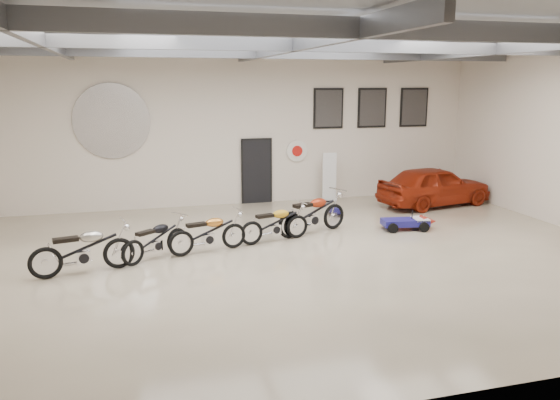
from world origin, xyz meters
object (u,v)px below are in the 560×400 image
object	(u,v)px
motorcycle_black	(155,239)
motorcycle_gold	(208,232)
go_kart	(410,220)
vintage_car	(434,186)
motorcycle_red	(312,213)
banner_stand	(329,176)
motorcycle_silver	(83,249)
motorcycle_yellow	(275,223)

from	to	relation	value
motorcycle_black	motorcycle_gold	bearing A→B (deg)	-29.01
go_kart	vintage_car	world-z (taller)	vintage_car
motorcycle_red	go_kart	size ratio (longest dim) A/B	1.42
banner_stand	motorcycle_gold	distance (m)	6.63
motorcycle_gold	motorcycle_silver	bearing A→B (deg)	-178.04
motorcycle_red	motorcycle_gold	bearing A→B (deg)	176.61
motorcycle_gold	go_kart	bearing A→B (deg)	-8.06
banner_stand	vintage_car	xyz separation A→B (m)	(3.09, -1.50, -0.21)
banner_stand	motorcycle_gold	world-z (taller)	banner_stand
banner_stand	vintage_car	world-z (taller)	banner_stand
motorcycle_yellow	vintage_car	bearing A→B (deg)	10.15
motorcycle_yellow	motorcycle_red	size ratio (longest dim) A/B	0.86
motorcycle_silver	motorcycle_gold	distance (m)	2.85
motorcycle_silver	motorcycle_gold	world-z (taller)	motorcycle_silver
motorcycle_yellow	vintage_car	world-z (taller)	vintage_car
go_kart	vintage_car	bearing A→B (deg)	56.93
motorcycle_yellow	motorcycle_black	bearing A→B (deg)	178.46
motorcycle_red	vintage_car	size ratio (longest dim) A/B	0.57
motorcycle_gold	go_kart	xyz separation A→B (m)	(5.61, 0.58, -0.22)
motorcycle_silver	motorcycle_red	world-z (taller)	motorcycle_red
motorcycle_gold	vintage_car	bearing A→B (deg)	7.57
motorcycle_gold	go_kart	size ratio (longest dim) A/B	1.24
motorcycle_black	go_kart	xyz separation A→B (m)	(6.83, 0.75, -0.19)
banner_stand	go_kart	xyz separation A→B (m)	(0.85, -4.02, -0.59)
banner_stand	motorcycle_black	distance (m)	7.66
motorcycle_gold	motorcycle_yellow	size ratio (longest dim) A/B	1.02
motorcycle_silver	motorcycle_black	distance (m)	1.64
motorcycle_silver	go_kart	bearing A→B (deg)	-2.38
banner_stand	motorcycle_red	size ratio (longest dim) A/B	0.79
motorcycle_silver	motorcycle_red	size ratio (longest dim) A/B	0.96
motorcycle_yellow	go_kart	size ratio (longest dim) A/B	1.22
banner_stand	motorcycle_yellow	size ratio (longest dim) A/B	0.92
motorcycle_black	motorcycle_gold	size ratio (longest dim) A/B	0.95
motorcycle_silver	motorcycle_yellow	xyz separation A→B (m)	(4.49, 1.24, -0.06)
motorcycle_red	vintage_car	world-z (taller)	vintage_car
motorcycle_gold	motorcycle_black	bearing A→B (deg)	173.87
go_kart	motorcycle_yellow	bearing A→B (deg)	-169.51
motorcycle_black	motorcycle_silver	bearing A→B (deg)	165.19
banner_stand	motorcycle_black	bearing A→B (deg)	-137.40
motorcycle_silver	motorcycle_yellow	world-z (taller)	motorcycle_silver
vintage_car	motorcycle_yellow	bearing A→B (deg)	103.15
go_kart	motorcycle_black	bearing A→B (deg)	-165.16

